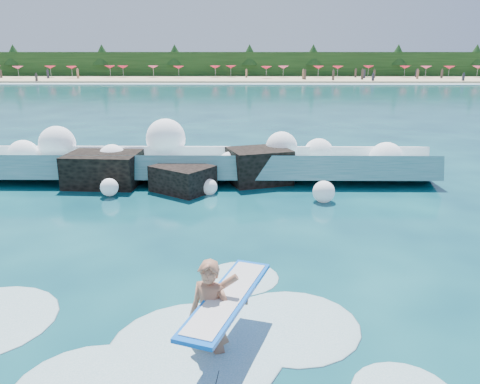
{
  "coord_description": "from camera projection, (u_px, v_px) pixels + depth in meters",
  "views": [
    {
      "loc": [
        1.63,
        -9.6,
        4.63
      ],
      "look_at": [
        1.5,
        2.0,
        1.2
      ],
      "focal_mm": 35.0,
      "sensor_mm": 36.0,
      "label": 1
    }
  ],
  "objects": [
    {
      "name": "rock_cluster",
      "position": [
        175.0,
        172.0,
        17.08
      ],
      "size": [
        8.32,
        3.52,
        1.49
      ],
      "color": "black",
      "rests_on": "ground"
    },
    {
      "name": "wave_spray",
      "position": [
        193.0,
        151.0,
        17.84
      ],
      "size": [
        14.98,
        4.7,
        2.26
      ],
      "color": "white",
      "rests_on": "ground"
    },
    {
      "name": "beach_umbrellas",
      "position": [
        236.0,
        67.0,
        86.79
      ],
      "size": [
        112.01,
        6.93,
        0.5
      ],
      "color": "#DC406D",
      "rests_on": "ground"
    },
    {
      "name": "breaking_wave",
      "position": [
        198.0,
        165.0,
        17.98
      ],
      "size": [
        17.67,
        2.77,
        1.52
      ],
      "color": "teal",
      "rests_on": "ground"
    },
    {
      "name": "wet_band",
      "position": [
        235.0,
        84.0,
        74.76
      ],
      "size": [
        140.0,
        5.0,
        0.08
      ],
      "primitive_type": "cube",
      "color": "silver",
      "rests_on": "ground"
    },
    {
      "name": "treeline",
      "position": [
        237.0,
        65.0,
        94.2
      ],
      "size": [
        140.0,
        4.0,
        5.0
      ],
      "primitive_type": "cube",
      "color": "black",
      "rests_on": "ground"
    },
    {
      "name": "surf_foam",
      "position": [
        160.0,
        339.0,
        7.91
      ],
      "size": [
        9.05,
        5.52,
        0.15
      ],
      "color": "silver",
      "rests_on": "ground"
    },
    {
      "name": "beach",
      "position": [
        236.0,
        79.0,
        85.27
      ],
      "size": [
        140.0,
        20.0,
        0.4
      ],
      "primitive_type": "cube",
      "color": "tan",
      "rests_on": "ground"
    },
    {
      "name": "surfer_with_board",
      "position": [
        214.0,
        314.0,
        7.34
      ],
      "size": [
        1.43,
        3.06,
        1.94
      ],
      "color": "#A96C4F",
      "rests_on": "ground"
    },
    {
      "name": "beachgoers",
      "position": [
        320.0,
        75.0,
        82.34
      ],
      "size": [
        96.96,
        13.59,
        1.94
      ],
      "color": "#3F332D",
      "rests_on": "ground"
    },
    {
      "name": "ground",
      "position": [
        173.0,
        268.0,
        10.54
      ],
      "size": [
        200.0,
        200.0,
        0.0
      ],
      "primitive_type": "plane",
      "color": "#072F3F",
      "rests_on": "ground"
    }
  ]
}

